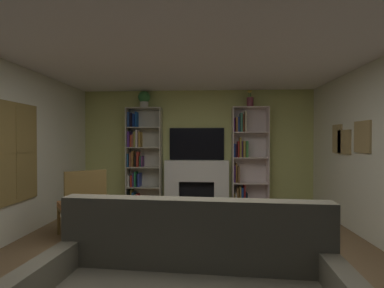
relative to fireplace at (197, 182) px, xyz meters
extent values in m
plane|color=brown|center=(0.00, -3.06, -0.53)|extent=(7.64, 7.64, 0.00)
cube|color=#BDC16D|center=(0.00, 0.15, 0.73)|extent=(5.11, 0.06, 2.52)
cube|color=#9E8350|center=(2.48, -1.80, 0.95)|extent=(0.03, 0.41, 0.46)
cube|color=#6382A9|center=(2.47, -1.80, 0.95)|extent=(0.01, 0.35, 0.40)
cube|color=#9E8350|center=(2.48, -1.25, 0.87)|extent=(0.03, 0.41, 0.40)
cube|color=#3F683D|center=(2.47, -1.25, 0.87)|extent=(0.01, 0.35, 0.34)
cube|color=#9E8350|center=(2.48, -1.01, 0.93)|extent=(0.03, 0.31, 0.49)
cube|color=#3C5846|center=(2.47, -1.01, 0.93)|extent=(0.01, 0.25, 0.43)
cube|color=olive|center=(-2.47, -2.19, 0.72)|extent=(0.04, 0.94, 1.42)
cube|color=silver|center=(-2.46, -2.19, 0.72)|extent=(0.01, 0.84, 1.32)
cube|color=olive|center=(-2.45, -2.19, 0.72)|extent=(0.01, 0.02, 1.32)
cube|color=olive|center=(-2.45, -2.19, 0.72)|extent=(0.01, 0.84, 0.02)
cube|color=white|center=(0.00, -3.06, 2.02)|extent=(5.11, 6.49, 0.06)
cube|color=white|center=(-0.53, 0.00, -0.26)|extent=(0.31, 0.24, 0.55)
cube|color=white|center=(0.53, 0.00, -0.26)|extent=(0.31, 0.24, 0.55)
cube|color=white|center=(0.00, 0.00, 0.24)|extent=(1.36, 0.24, 0.45)
cube|color=black|center=(0.00, 0.08, -0.26)|extent=(0.75, 0.08, 0.55)
cube|color=#575E49|center=(0.00, -0.27, -0.52)|extent=(1.46, 0.30, 0.03)
cube|color=black|center=(0.00, 0.09, 0.82)|extent=(1.18, 0.06, 0.69)
cube|color=beige|center=(-1.49, -0.04, 0.53)|extent=(0.02, 0.32, 2.13)
cube|color=beige|center=(-0.76, -0.04, 0.53)|extent=(0.02, 0.32, 2.13)
cube|color=beige|center=(-1.13, 0.11, 0.53)|extent=(0.75, 0.02, 2.13)
cube|color=beige|center=(-1.13, -0.04, -0.52)|extent=(0.71, 0.32, 0.02)
cube|color=black|center=(-1.46, -0.03, -0.35)|extent=(0.03, 0.26, 0.33)
cube|color=olive|center=(-1.41, 0.01, -0.34)|extent=(0.03, 0.19, 0.34)
cube|color=#22558A|center=(-1.36, -0.02, -0.37)|extent=(0.03, 0.24, 0.29)
cube|color=#2E633D|center=(-1.32, -0.03, -0.39)|extent=(0.04, 0.27, 0.24)
cube|color=red|center=(-1.28, 0.00, -0.39)|extent=(0.04, 0.21, 0.25)
cube|color=beige|center=(-1.13, -0.04, -0.10)|extent=(0.71, 0.32, 0.02)
cube|color=beige|center=(-1.45, -0.01, 0.02)|extent=(0.04, 0.24, 0.24)
cube|color=#A62B1B|center=(-1.40, -0.01, 0.02)|extent=(0.03, 0.22, 0.24)
cube|color=#4E366F|center=(-1.36, 0.00, 0.05)|extent=(0.03, 0.20, 0.30)
cube|color=#237943|center=(-1.31, -0.01, 0.06)|extent=(0.04, 0.22, 0.31)
cube|color=black|center=(-1.27, -0.01, 0.04)|extent=(0.02, 0.22, 0.27)
cube|color=navy|center=(-1.23, -0.02, 0.04)|extent=(0.04, 0.24, 0.28)
cube|color=beige|center=(-1.13, -0.04, 0.32)|extent=(0.71, 0.32, 0.02)
cube|color=#20507E|center=(-1.46, -0.03, 0.47)|extent=(0.03, 0.27, 0.28)
cube|color=#95573D|center=(-1.42, -0.01, 0.48)|extent=(0.03, 0.23, 0.31)
cube|color=olive|center=(-1.37, -0.01, 0.50)|extent=(0.03, 0.23, 0.34)
cube|color=black|center=(-1.32, 0.01, 0.45)|extent=(0.04, 0.19, 0.24)
cube|color=#A73225|center=(-1.26, -0.01, 0.49)|extent=(0.03, 0.23, 0.32)
cube|color=#326B4C|center=(-1.21, 0.01, 0.44)|extent=(0.02, 0.18, 0.23)
cube|color=#5A3164|center=(-1.17, 0.00, 0.44)|extent=(0.03, 0.20, 0.22)
cube|color=beige|center=(-1.13, -0.04, 0.75)|extent=(0.71, 0.32, 0.02)
cube|color=#502D81|center=(-1.45, -0.02, 0.92)|extent=(0.04, 0.24, 0.33)
cube|color=#BA3C26|center=(-1.40, 0.00, 0.88)|extent=(0.03, 0.22, 0.26)
cube|color=brown|center=(-1.36, -0.02, 0.89)|extent=(0.03, 0.24, 0.27)
cube|color=olive|center=(-1.32, -0.02, 0.92)|extent=(0.04, 0.25, 0.33)
cube|color=beige|center=(-1.27, -0.03, 0.94)|extent=(0.04, 0.27, 0.37)
cube|color=olive|center=(-1.22, -0.01, 0.92)|extent=(0.04, 0.23, 0.33)
cube|color=beige|center=(-1.13, -0.04, 1.17)|extent=(0.71, 0.32, 0.02)
cube|color=navy|center=(-1.45, -0.01, 1.34)|extent=(0.04, 0.23, 0.32)
cube|color=black|center=(-1.40, -0.02, 1.33)|extent=(0.04, 0.24, 0.30)
cube|color=navy|center=(-1.35, 0.00, 1.33)|extent=(0.03, 0.21, 0.29)
cube|color=#164892|center=(-1.30, 0.01, 1.35)|extent=(0.04, 0.18, 0.33)
cube|color=beige|center=(-1.13, -0.04, 1.59)|extent=(0.71, 0.32, 0.02)
cube|color=silver|center=(0.76, -0.04, 0.53)|extent=(0.02, 0.32, 2.13)
cube|color=silver|center=(1.49, -0.04, 0.53)|extent=(0.02, 0.32, 2.13)
cube|color=silver|center=(1.13, 0.11, 0.53)|extent=(0.75, 0.02, 2.13)
cube|color=silver|center=(1.13, -0.04, -0.52)|extent=(0.71, 0.32, 0.02)
cube|color=olive|center=(0.80, 0.01, -0.37)|extent=(0.03, 0.19, 0.28)
cube|color=beige|center=(0.83, -0.02, -0.36)|extent=(0.03, 0.25, 0.31)
cube|color=olive|center=(0.87, 0.01, -0.31)|extent=(0.03, 0.18, 0.41)
cube|color=olive|center=(0.92, -0.01, -0.29)|extent=(0.03, 0.23, 0.44)
cube|color=navy|center=(0.97, 0.00, -0.31)|extent=(0.04, 0.22, 0.41)
cube|color=red|center=(1.01, -0.02, -0.29)|extent=(0.02, 0.25, 0.45)
cube|color=black|center=(1.05, -0.02, -0.36)|extent=(0.04, 0.25, 0.30)
cube|color=silver|center=(1.13, -0.04, 0.00)|extent=(0.71, 0.32, 0.02)
cube|color=#5A337D|center=(0.80, 0.01, 0.19)|extent=(0.03, 0.20, 0.35)
cube|color=brown|center=(0.84, 0.00, 0.21)|extent=(0.03, 0.20, 0.40)
cube|color=#836142|center=(0.89, -0.02, 0.18)|extent=(0.03, 0.25, 0.33)
cube|color=silver|center=(1.13, -0.04, 0.53)|extent=(0.71, 0.32, 0.02)
cube|color=#223F92|center=(0.80, 0.01, 0.68)|extent=(0.04, 0.19, 0.28)
cube|color=black|center=(0.84, 0.01, 0.68)|extent=(0.03, 0.19, 0.27)
cube|color=#B12A1F|center=(0.88, -0.03, 0.71)|extent=(0.02, 0.27, 0.34)
cube|color=olive|center=(0.92, -0.03, 0.75)|extent=(0.03, 0.27, 0.41)
cube|color=#5D337F|center=(0.96, 0.00, 0.71)|extent=(0.02, 0.21, 0.34)
cube|color=olive|center=(1.00, -0.03, 0.71)|extent=(0.04, 0.26, 0.34)
cube|color=#3B7B3E|center=(1.06, -0.02, 0.71)|extent=(0.04, 0.24, 0.34)
cube|color=silver|center=(1.13, -0.04, 1.07)|extent=(0.71, 0.32, 0.02)
cube|color=#60267B|center=(0.79, -0.01, 1.22)|extent=(0.02, 0.22, 0.29)
cube|color=#925B2D|center=(0.84, -0.01, 1.23)|extent=(0.04, 0.24, 0.30)
cube|color=#2E4D92|center=(0.89, 0.00, 1.23)|extent=(0.04, 0.21, 0.32)
cube|color=#396E56|center=(0.94, -0.02, 1.27)|extent=(0.04, 0.25, 0.40)
cube|color=#9A4D2C|center=(0.99, 0.00, 1.26)|extent=(0.02, 0.21, 0.37)
cube|color=beige|center=(1.03, -0.03, 1.29)|extent=(0.02, 0.26, 0.43)
cube|color=silver|center=(1.13, -0.04, 1.59)|extent=(0.71, 0.32, 0.02)
cylinder|color=beige|center=(-1.13, -0.03, 1.66)|extent=(0.18, 0.18, 0.13)
sphere|color=#3B8140|center=(-1.13, -0.03, 1.83)|extent=(0.26, 0.26, 0.26)
cylinder|color=brown|center=(1.13, -0.03, 1.70)|extent=(0.14, 0.14, 0.20)
cylinder|color=#4C7F3F|center=(1.10, -0.04, 1.86)|extent=(0.01, 0.01, 0.12)
sphere|color=#EED750|center=(1.10, -0.04, 1.92)|extent=(0.05, 0.05, 0.05)
cylinder|color=#4C7F3F|center=(1.14, -0.01, 1.86)|extent=(0.01, 0.01, 0.12)
sphere|color=#EED750|center=(1.14, -0.01, 1.92)|extent=(0.05, 0.05, 0.05)
cylinder|color=#4C7F3F|center=(1.14, -0.05, 1.87)|extent=(0.01, 0.01, 0.14)
sphere|color=#EED750|center=(1.14, -0.05, 1.94)|extent=(0.04, 0.04, 0.04)
cylinder|color=#4C7F3F|center=(1.12, -0.04, 1.86)|extent=(0.01, 0.01, 0.12)
sphere|color=#EED750|center=(1.12, -0.04, 1.92)|extent=(0.06, 0.06, 0.06)
cube|color=#736B56|center=(0.13, -3.89, 0.19)|extent=(2.05, 0.30, 0.53)
cylinder|color=brown|center=(-1.68, -2.32, -0.32)|extent=(0.04, 0.04, 0.43)
cylinder|color=brown|center=(-1.27, -2.00, -0.32)|extent=(0.04, 0.04, 0.43)
cylinder|color=brown|center=(-2.02, -1.88, -0.32)|extent=(0.04, 0.04, 0.43)
cylinder|color=brown|center=(-1.61, -1.56, -0.32)|extent=(0.04, 0.04, 0.43)
cube|color=#B57443|center=(-1.64, -1.94, -0.06)|extent=(0.82, 0.83, 0.08)
cube|color=brown|center=(-1.64, -1.94, -0.12)|extent=(0.82, 0.83, 0.04)
cube|color=brown|center=(-1.48, -2.16, 0.18)|extent=(0.48, 0.40, 0.58)
cube|color=brown|center=(0.10, -3.43, -0.18)|extent=(0.82, 0.51, 0.04)
cylinder|color=brown|center=(-0.28, -3.20, -0.37)|extent=(0.05, 0.05, 0.33)
cylinder|color=brown|center=(0.49, -3.20, -0.37)|extent=(0.05, 0.05, 0.33)
camera|label=1|loc=(0.23, -5.99, 0.90)|focal=26.23mm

